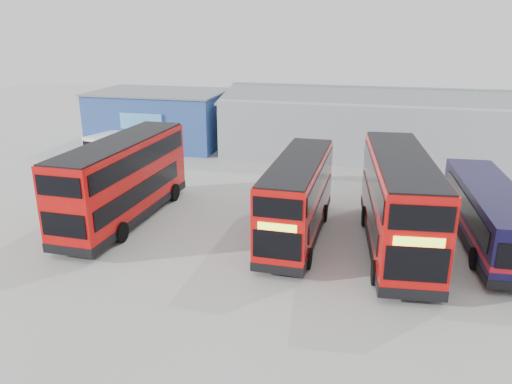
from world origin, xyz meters
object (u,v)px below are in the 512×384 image
double_decker_centre (298,199)px  panel_van (111,144)px  maintenance_shed (398,124)px  office_block (161,118)px  single_decker_blue (489,216)px  double_decker_right (398,204)px  double_decker_left (123,181)px

double_decker_centre → panel_van: double_decker_centre is taller
maintenance_shed → double_decker_centre: size_ratio=2.91×
double_decker_centre → panel_van: 23.06m
office_block → single_decker_blue: 31.46m
double_decker_right → panel_van: size_ratio=2.39×
maintenance_shed → office_block: bearing=-174.8°
office_block → single_decker_blue: bearing=-33.4°
office_block → panel_van: 6.03m
double_decker_centre → double_decker_right: size_ratio=0.87×
double_decker_centre → panel_van: bearing=145.3°
double_decker_right → single_decker_blue: double_decker_right is taller
maintenance_shed → panel_van: 25.53m
maintenance_shed → double_decker_left: 26.25m
maintenance_shed → panel_van: bearing=-163.3°
double_decker_left → double_decker_centre: 10.30m
double_decker_left → double_decker_right: size_ratio=0.97×
double_decker_centre → office_block: bearing=132.0°
maintenance_shed → double_decker_right: bearing=-91.3°
office_block → double_decker_left: size_ratio=1.05×
double_decker_left → panel_van: (-8.41, 13.47, -1.29)m
double_decker_left → single_decker_blue: (20.27, 1.51, -0.88)m
maintenance_shed → single_decker_blue: size_ratio=2.60×
double_decker_left → double_decker_centre: (10.30, 0.03, -0.24)m
office_block → panel_van: office_block is taller
maintenance_shed → double_decker_right: (-0.46, -21.08, -0.12)m
double_decker_left → panel_van: bearing=-56.4°
single_decker_blue → double_decker_centre: bearing=5.0°
double_decker_centre → single_decker_blue: 10.10m
office_block → panel_van: bearing=-114.3°
double_decker_right → single_decker_blue: (4.73, 1.78, -0.92)m
panel_van → office_block: bearing=82.6°
double_decker_right → single_decker_blue: 5.13m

